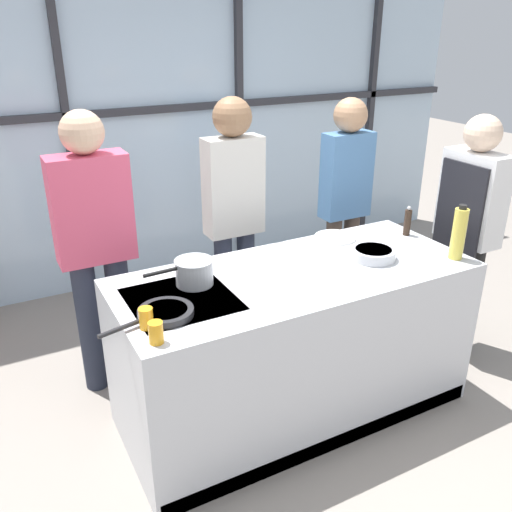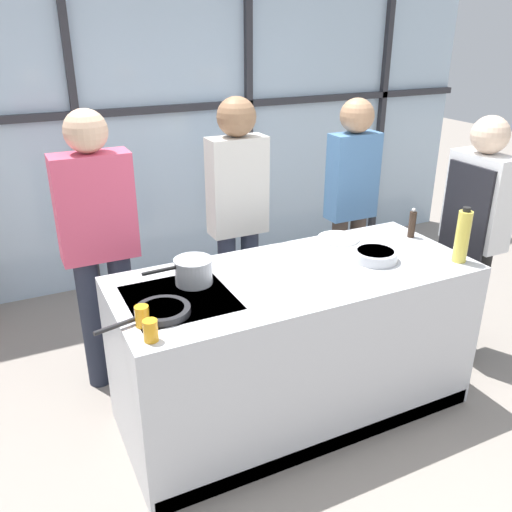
% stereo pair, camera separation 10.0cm
% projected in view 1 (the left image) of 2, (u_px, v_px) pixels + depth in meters
% --- Properties ---
extents(ground_plane, '(18.00, 18.00, 0.00)m').
position_uv_depth(ground_plane, '(292.00, 407.00, 3.41)').
color(ground_plane, gray).
extents(back_window_wall, '(6.40, 0.10, 2.80)m').
position_uv_depth(back_window_wall, '(158.00, 125.00, 4.71)').
color(back_window_wall, silver).
rests_on(back_window_wall, ground_plane).
extents(demo_island, '(2.06, 0.86, 0.94)m').
position_uv_depth(demo_island, '(294.00, 343.00, 3.22)').
color(demo_island, silver).
rests_on(demo_island, ground_plane).
extents(chef, '(0.24, 0.43, 1.70)m').
position_uv_depth(chef, '(467.00, 224.00, 3.65)').
color(chef, black).
rests_on(chef, ground_plane).
extents(spectator_far_left, '(0.45, 0.25, 1.79)m').
position_uv_depth(spectator_far_left, '(95.00, 240.00, 3.25)').
color(spectator_far_left, '#232838').
rests_on(spectator_far_left, ground_plane).
extents(spectator_center_left, '(0.39, 0.25, 1.81)m').
position_uv_depth(spectator_center_left, '(234.00, 210.00, 3.64)').
color(spectator_center_left, '#232838').
rests_on(spectator_center_left, ground_plane).
extents(spectator_center_right, '(0.37, 0.24, 1.74)m').
position_uv_depth(spectator_center_right, '(345.00, 196.00, 4.05)').
color(spectator_center_right, '#47382D').
rests_on(spectator_center_right, ground_plane).
extents(frying_pan, '(0.48, 0.27, 0.04)m').
position_uv_depth(frying_pan, '(164.00, 313.00, 2.57)').
color(frying_pan, '#232326').
rests_on(frying_pan, demo_island).
extents(saucepan, '(0.38, 0.21, 0.14)m').
position_uv_depth(saucepan, '(194.00, 272.00, 2.86)').
color(saucepan, silver).
rests_on(saucepan, demo_island).
extents(white_plate, '(0.27, 0.27, 0.01)m').
position_uv_depth(white_plate, '(335.00, 237.00, 3.50)').
color(white_plate, white).
rests_on(white_plate, demo_island).
extents(mixing_bowl, '(0.26, 0.26, 0.06)m').
position_uv_depth(mixing_bowl, '(373.00, 253.00, 3.19)').
color(mixing_bowl, silver).
rests_on(mixing_bowl, demo_island).
extents(oil_bottle, '(0.08, 0.08, 0.33)m').
position_uv_depth(oil_bottle, '(459.00, 233.00, 3.15)').
color(oil_bottle, '#E0CC4C').
rests_on(oil_bottle, demo_island).
extents(pepper_grinder, '(0.04, 0.04, 0.20)m').
position_uv_depth(pepper_grinder, '(407.00, 222.00, 3.52)').
color(pepper_grinder, '#332319').
rests_on(pepper_grinder, demo_island).
extents(juice_glass_near, '(0.07, 0.07, 0.10)m').
position_uv_depth(juice_glass_near, '(156.00, 333.00, 2.34)').
color(juice_glass_near, orange).
rests_on(juice_glass_near, demo_island).
extents(juice_glass_far, '(0.07, 0.07, 0.10)m').
position_uv_depth(juice_glass_far, '(146.00, 318.00, 2.46)').
color(juice_glass_far, orange).
rests_on(juice_glass_far, demo_island).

